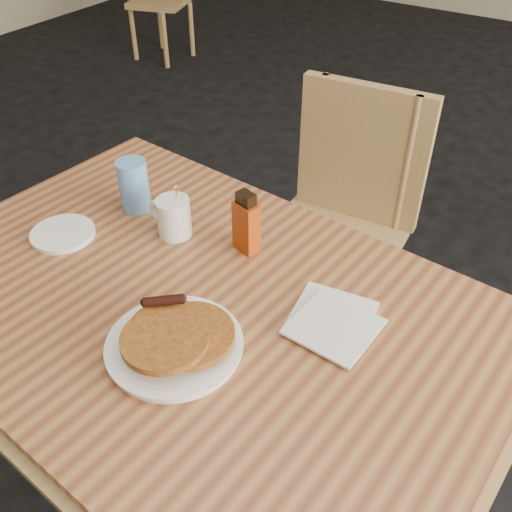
{
  "coord_description": "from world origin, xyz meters",
  "views": [
    {
      "loc": [
        0.53,
        -0.73,
        1.57
      ],
      "look_at": [
        0.03,
        0.03,
        0.83
      ],
      "focal_mm": 40.0,
      "sensor_mm": 36.0,
      "label": 1
    }
  ],
  "objects_px": {
    "main_table": "(192,312)",
    "blue_tumbler": "(134,185)",
    "chair_main_far": "(344,206)",
    "coffee_mug": "(173,216)",
    "pancake_plate": "(175,341)",
    "syrup_bottle": "(246,224)"
  },
  "relations": [
    {
      "from": "chair_main_far",
      "to": "blue_tumbler",
      "type": "distance_m",
      "value": 0.71
    },
    {
      "from": "chair_main_far",
      "to": "coffee_mug",
      "type": "distance_m",
      "value": 0.68
    },
    {
      "from": "blue_tumbler",
      "to": "chair_main_far",
      "type": "bearing_deg",
      "value": 60.95
    },
    {
      "from": "syrup_bottle",
      "to": "blue_tumbler",
      "type": "xyz_separation_m",
      "value": [
        -0.33,
        -0.01,
        -0.0
      ]
    },
    {
      "from": "chair_main_far",
      "to": "blue_tumbler",
      "type": "height_order",
      "value": "chair_main_far"
    },
    {
      "from": "pancake_plate",
      "to": "blue_tumbler",
      "type": "relative_size",
      "value": 1.98
    },
    {
      "from": "chair_main_far",
      "to": "syrup_bottle",
      "type": "height_order",
      "value": "chair_main_far"
    },
    {
      "from": "main_table",
      "to": "coffee_mug",
      "type": "height_order",
      "value": "coffee_mug"
    },
    {
      "from": "pancake_plate",
      "to": "chair_main_far",
      "type": "bearing_deg",
      "value": 94.39
    },
    {
      "from": "coffee_mug",
      "to": "blue_tumbler",
      "type": "relative_size",
      "value": 1.14
    },
    {
      "from": "main_table",
      "to": "blue_tumbler",
      "type": "bearing_deg",
      "value": 149.53
    },
    {
      "from": "chair_main_far",
      "to": "coffee_mug",
      "type": "bearing_deg",
      "value": -110.41
    },
    {
      "from": "coffee_mug",
      "to": "syrup_bottle",
      "type": "height_order",
      "value": "syrup_bottle"
    },
    {
      "from": "main_table",
      "to": "pancake_plate",
      "type": "distance_m",
      "value": 0.16
    },
    {
      "from": "chair_main_far",
      "to": "pancake_plate",
      "type": "xyz_separation_m",
      "value": [
        0.07,
        -0.9,
        0.23
      ]
    },
    {
      "from": "main_table",
      "to": "pancake_plate",
      "type": "xyz_separation_m",
      "value": [
        0.06,
        -0.13,
        0.06
      ]
    },
    {
      "from": "pancake_plate",
      "to": "blue_tumbler",
      "type": "distance_m",
      "value": 0.51
    },
    {
      "from": "coffee_mug",
      "to": "syrup_bottle",
      "type": "xyz_separation_m",
      "value": [
        0.18,
        0.04,
        0.02
      ]
    },
    {
      "from": "main_table",
      "to": "chair_main_far",
      "type": "bearing_deg",
      "value": 90.33
    },
    {
      "from": "chair_main_far",
      "to": "coffee_mug",
      "type": "height_order",
      "value": "chair_main_far"
    },
    {
      "from": "main_table",
      "to": "blue_tumbler",
      "type": "height_order",
      "value": "blue_tumbler"
    },
    {
      "from": "main_table",
      "to": "coffee_mug",
      "type": "distance_m",
      "value": 0.25
    }
  ]
}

